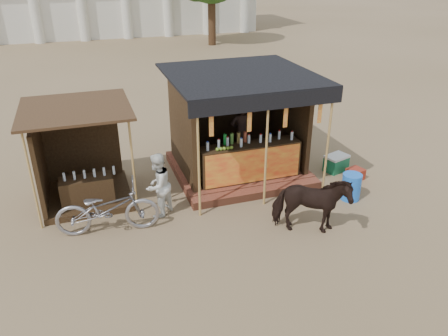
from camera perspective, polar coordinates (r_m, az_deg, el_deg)
name	(u,v)px	position (r m, az deg, el deg)	size (l,w,h in m)	color
ground	(249,248)	(9.11, 3.26, -10.45)	(120.00, 120.00, 0.00)	#846B4C
main_stall	(239,138)	(11.68, 1.95, 3.95)	(3.60, 3.61, 2.78)	brown
secondary_stall	(77,167)	(11.00, -18.68, 0.07)	(2.40, 2.40, 2.38)	#3B2815
cow	(311,205)	(9.40, 11.25, -4.77)	(0.73, 1.60, 1.35)	black
motorbike	(107,209)	(9.63, -15.00, -5.15)	(0.76, 2.17, 1.14)	gray
bystander	(158,185)	(9.94, -8.63, -2.24)	(0.73, 0.57, 1.51)	silver
blue_barrel	(351,187)	(11.09, 16.27, -2.36)	(0.47, 0.47, 0.67)	blue
red_crate	(355,174)	(12.21, 16.78, -0.74)	(0.40, 0.38, 0.29)	maroon
cooler	(336,163)	(12.49, 14.44, 0.64)	(0.75, 0.62, 0.46)	#186C43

